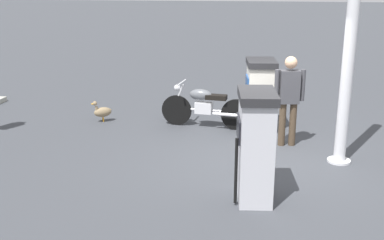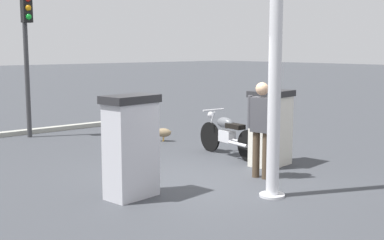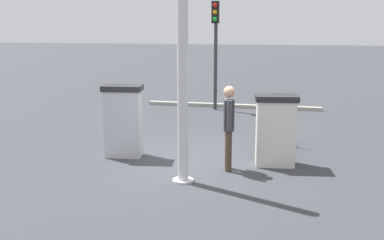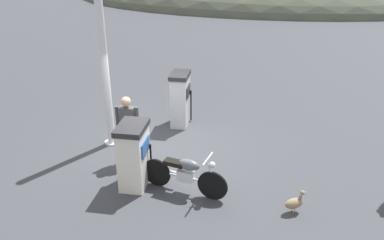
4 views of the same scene
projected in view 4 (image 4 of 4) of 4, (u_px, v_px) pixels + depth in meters
The scene contains 7 objects.
ground_plane at pixel (162, 150), 10.07m from camera, with size 120.00×120.00×0.00m, color #383A3F.
fuel_pump_near at pixel (134, 155), 8.31m from camera, with size 0.68×0.93×1.48m.
fuel_pump_far at pixel (180, 99), 11.18m from camera, with size 0.61×0.91×1.60m.
motorcycle_near_pump at pixel (185, 173), 8.15m from camera, with size 1.97×0.58×0.97m.
attendant_person at pixel (128, 125), 9.14m from camera, with size 0.58×0.27×1.71m.
wandering_duck at pixel (294, 203), 7.63m from camera, with size 0.45×0.39×0.49m.
canopy_support_pole at pixel (104, 61), 9.47m from camera, with size 0.40×0.40×4.72m.
Camera 4 is at (3.22, -8.24, 4.93)m, focal length 35.80 mm.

